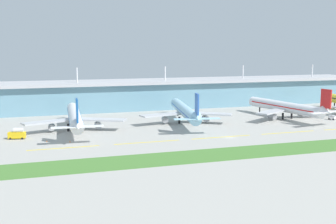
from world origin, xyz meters
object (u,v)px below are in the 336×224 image
object	(u,v)px
airliner_near_middle	(75,117)
fuel_truck	(17,134)
airliner_far_middle	(286,107)
airliner_center	(185,111)
safety_cone_left_wingtip	(47,141)
safety_cone_nose_front	(70,141)
baggage_cart	(332,117)

from	to	relation	value
airliner_near_middle	fuel_truck	distance (m)	28.77
airliner_far_middle	fuel_truck	distance (m)	141.61
airliner_center	airliner_far_middle	xyz separation A→B (m)	(58.41, -3.63, -0.01)
airliner_center	fuel_truck	world-z (taller)	airliner_center
safety_cone_left_wingtip	airliner_near_middle	bearing A→B (deg)	58.01
airliner_far_middle	safety_cone_nose_front	bearing A→B (deg)	-168.25
fuel_truck	safety_cone_nose_front	world-z (taller)	fuel_truck
airliner_center	fuel_truck	bearing A→B (deg)	-169.59
airliner_far_middle	fuel_truck	bearing A→B (deg)	-175.32
airliner_far_middle	airliner_near_middle	bearing A→B (deg)	179.63
airliner_near_middle	safety_cone_left_wingtip	size ratio (longest dim) A/B	103.02
airliner_near_middle	airliner_far_middle	bearing A→B (deg)	-0.37
baggage_cart	fuel_truck	size ratio (longest dim) A/B	0.53
airliner_center	fuel_truck	xyz separation A→B (m)	(-82.67, -15.19, -4.19)
airliner_far_middle	fuel_truck	size ratio (longest dim) A/B	8.61
airliner_near_middle	baggage_cart	size ratio (longest dim) A/B	17.93
airliner_near_middle	safety_cone_nose_front	xyz separation A→B (m)	(-4.50, -25.68, -6.11)
airliner_center	baggage_cart	size ratio (longest dim) A/B	17.69
fuel_truck	airliner_near_middle	bearing A→B (deg)	25.58
baggage_cart	fuel_truck	distance (m)	163.26
airliner_center	safety_cone_left_wingtip	distance (m)	75.23
airliner_far_middle	safety_cone_nose_front	size ratio (longest dim) A/B	93.64
airliner_far_middle	safety_cone_left_wingtip	size ratio (longest dim) A/B	93.64
airliner_far_middle	baggage_cart	xyz separation A→B (m)	(22.18, -11.24, -5.19)
airliner_near_middle	fuel_truck	xyz separation A→B (m)	(-25.68, -12.29, -4.20)
airliner_near_middle	fuel_truck	size ratio (longest dim) A/B	9.47
baggage_cart	safety_cone_left_wingtip	distance (m)	151.66
fuel_truck	airliner_center	bearing A→B (deg)	10.41
airliner_near_middle	safety_cone_left_wingtip	distance (m)	26.64
safety_cone_nose_front	airliner_near_middle	bearing A→B (deg)	80.06
fuel_truck	airliner_far_middle	bearing A→B (deg)	4.68
fuel_truck	safety_cone_left_wingtip	bearing A→B (deg)	-39.10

